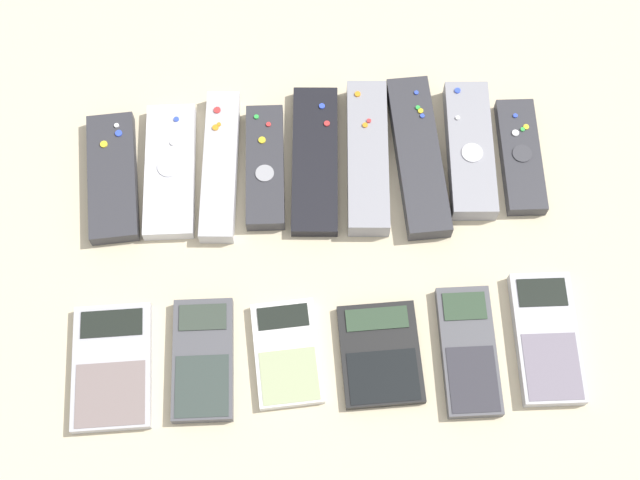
# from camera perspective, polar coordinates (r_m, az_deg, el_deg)

# --- Properties ---
(ground_plane) EXTENTS (3.00, 3.00, 0.00)m
(ground_plane) POSITION_cam_1_polar(r_m,az_deg,el_deg) (1.05, 0.09, -1.85)
(ground_plane) COLOR beige
(remote_0) EXTENTS (0.07, 0.17, 0.02)m
(remote_0) POSITION_cam_1_polar(r_m,az_deg,el_deg) (1.12, -13.13, 3.94)
(remote_0) COLOR #333338
(remote_0) RESTS_ON ground_plane
(remote_1) EXTENTS (0.06, 0.18, 0.02)m
(remote_1) POSITION_cam_1_polar(r_m,az_deg,el_deg) (1.11, -9.57, 4.41)
(remote_1) COLOR silver
(remote_1) RESTS_ON ground_plane
(remote_2) EXTENTS (0.05, 0.20, 0.02)m
(remote_2) POSITION_cam_1_polar(r_m,az_deg,el_deg) (1.11, -6.40, 4.77)
(remote_2) COLOR #B7B7BC
(remote_2) RESTS_ON ground_plane
(remote_3) EXTENTS (0.05, 0.16, 0.02)m
(remote_3) POSITION_cam_1_polar(r_m,az_deg,el_deg) (1.10, -3.53, 4.71)
(remote_3) COLOR #333338
(remote_3) RESTS_ON ground_plane
(remote_4) EXTENTS (0.07, 0.20, 0.02)m
(remote_4) POSITION_cam_1_polar(r_m,az_deg,el_deg) (1.11, -0.29, 5.15)
(remote_4) COLOR black
(remote_4) RESTS_ON ground_plane
(remote_5) EXTENTS (0.06, 0.21, 0.03)m
(remote_5) POSITION_cam_1_polar(r_m,az_deg,el_deg) (1.10, 3.06, 5.34)
(remote_5) COLOR gray
(remote_5) RESTS_ON ground_plane
(remote_6) EXTENTS (0.06, 0.22, 0.03)m
(remote_6) POSITION_cam_1_polar(r_m,az_deg,el_deg) (1.11, 6.29, 5.36)
(remote_6) COLOR #333338
(remote_6) RESTS_ON ground_plane
(remote_7) EXTENTS (0.06, 0.18, 0.03)m
(remote_7) POSITION_cam_1_polar(r_m,az_deg,el_deg) (1.12, 9.57, 5.72)
(remote_7) COLOR gray
(remote_7) RESTS_ON ground_plane
(remote_8) EXTENTS (0.05, 0.15, 0.02)m
(remote_8) POSITION_cam_1_polar(r_m,az_deg,el_deg) (1.13, 12.70, 5.24)
(remote_8) COLOR #333338
(remote_8) RESTS_ON ground_plane
(calculator_0) EXTENTS (0.09, 0.14, 0.02)m
(calculator_0) POSITION_cam_1_polar(r_m,az_deg,el_deg) (1.04, -13.16, -7.88)
(calculator_0) COLOR #B2B2B7
(calculator_0) RESTS_ON ground_plane
(calculator_1) EXTENTS (0.07, 0.14, 0.02)m
(calculator_1) POSITION_cam_1_polar(r_m,az_deg,el_deg) (1.02, -7.50, -7.58)
(calculator_1) COLOR #4C4C51
(calculator_1) RESTS_ON ground_plane
(calculator_2) EXTENTS (0.08, 0.13, 0.01)m
(calculator_2) POSITION_cam_1_polar(r_m,az_deg,el_deg) (1.02, -2.13, -7.24)
(calculator_2) COLOR silver
(calculator_2) RESTS_ON ground_plane
(calculator_3) EXTENTS (0.09, 0.12, 0.01)m
(calculator_3) POSITION_cam_1_polar(r_m,az_deg,el_deg) (1.02, 3.89, -7.29)
(calculator_3) COLOR black
(calculator_3) RESTS_ON ground_plane
(calculator_4) EXTENTS (0.06, 0.15, 0.02)m
(calculator_4) POSITION_cam_1_polar(r_m,az_deg,el_deg) (1.03, 9.49, -7.01)
(calculator_4) COLOR #4C4C51
(calculator_4) RESTS_ON ground_plane
(calculator_5) EXTENTS (0.07, 0.15, 0.02)m
(calculator_5) POSITION_cam_1_polar(r_m,az_deg,el_deg) (1.05, 14.30, -6.10)
(calculator_5) COLOR #B2B2B7
(calculator_5) RESTS_ON ground_plane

